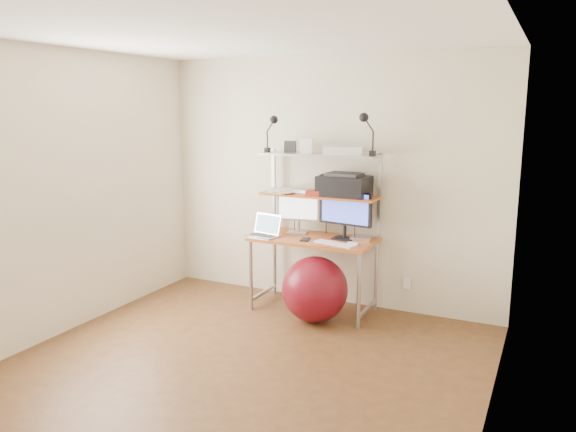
# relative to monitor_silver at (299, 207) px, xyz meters

# --- Properties ---
(room) EXTENTS (3.60, 3.60, 3.60)m
(room) POSITION_rel_monitor_silver_xyz_m (0.23, -1.59, 0.25)
(room) COLOR brown
(room) RESTS_ON ground
(computer_desk) EXTENTS (1.20, 0.60, 1.57)m
(computer_desk) POSITION_rel_monitor_silver_xyz_m (0.23, -0.09, -0.04)
(computer_desk) COLOR #C45126
(computer_desk) RESTS_ON ground
(desktop) EXTENTS (1.20, 0.60, 0.00)m
(desktop) POSITION_rel_monitor_silver_xyz_m (0.23, -0.15, -0.26)
(desktop) COLOR #C45126
(desktop) RESTS_ON computer_desk
(mid_shelf) EXTENTS (1.18, 0.34, 0.00)m
(mid_shelf) POSITION_rel_monitor_silver_xyz_m (0.23, -0.02, 0.15)
(mid_shelf) COLOR #C45126
(mid_shelf) RESTS_ON computer_desk
(top_shelf) EXTENTS (1.18, 0.34, 0.00)m
(top_shelf) POSITION_rel_monitor_silver_xyz_m (0.23, -0.02, 0.55)
(top_shelf) COLOR #A8A8AC
(top_shelf) RESTS_ON computer_desk
(floor) EXTENTS (3.60, 3.60, 0.00)m
(floor) POSITION_rel_monitor_silver_xyz_m (0.23, -1.59, -1.00)
(floor) COLOR brown
(floor) RESTS_ON ground
(wall_outlet) EXTENTS (0.08, 0.01, 0.12)m
(wall_outlet) POSITION_rel_monitor_silver_xyz_m (1.08, 0.20, -0.70)
(wall_outlet) COLOR white
(wall_outlet) RESTS_ON room
(monitor_silver) EXTENTS (0.44, 0.19, 0.49)m
(monitor_silver) POSITION_rel_monitor_silver_xyz_m (0.00, 0.00, 0.00)
(monitor_silver) COLOR #B5B4B9
(monitor_silver) RESTS_ON desktop
(monitor_black) EXTENTS (0.55, 0.18, 0.55)m
(monitor_black) POSITION_rel_monitor_silver_xyz_m (0.52, -0.06, 0.02)
(monitor_black) COLOR black
(monitor_black) RESTS_ON desktop
(laptop) EXTENTS (0.34, 0.30, 0.27)m
(laptop) POSITION_rel_monitor_silver_xyz_m (-0.24, -0.28, -0.21)
(laptop) COLOR silver
(laptop) RESTS_ON desktop
(keyboard) EXTENTS (0.42, 0.21, 0.01)m
(keyboard) POSITION_rel_monitor_silver_xyz_m (0.51, -0.30, -0.25)
(keyboard) COLOR white
(keyboard) RESTS_ON desktop
(mouse) EXTENTS (0.11, 0.07, 0.03)m
(mouse) POSITION_rel_monitor_silver_xyz_m (0.67, -0.27, -0.25)
(mouse) COLOR white
(mouse) RESTS_ON desktop
(mac_mini) EXTENTS (0.21, 0.21, 0.04)m
(mac_mini) POSITION_rel_monitor_silver_xyz_m (0.68, -0.02, -0.24)
(mac_mini) COLOR silver
(mac_mini) RESTS_ON desktop
(phone) EXTENTS (0.10, 0.15, 0.01)m
(phone) POSITION_rel_monitor_silver_xyz_m (0.19, -0.27, -0.25)
(phone) COLOR black
(phone) RESTS_ON desktop
(printer) EXTENTS (0.49, 0.35, 0.23)m
(printer) POSITION_rel_monitor_silver_xyz_m (0.49, -0.01, 0.26)
(printer) COLOR black
(printer) RESTS_ON mid_shelf
(nas_cube) EXTENTS (0.16, 0.16, 0.20)m
(nas_cube) POSITION_rel_monitor_silver_xyz_m (0.31, -0.01, 0.25)
(nas_cube) COLOR black
(nas_cube) RESTS_ON mid_shelf
(red_box) EXTENTS (0.20, 0.16, 0.05)m
(red_box) POSITION_rel_monitor_silver_xyz_m (0.23, -0.11, 0.18)
(red_box) COLOR #AE2E1B
(red_box) RESTS_ON mid_shelf
(scanner) EXTENTS (0.41, 0.33, 0.10)m
(scanner) POSITION_rel_monitor_silver_xyz_m (0.48, -0.04, 0.60)
(scanner) COLOR white
(scanner) RESTS_ON top_shelf
(box_white) EXTENTS (0.13, 0.12, 0.14)m
(box_white) POSITION_rel_monitor_silver_xyz_m (0.09, -0.01, 0.62)
(box_white) COLOR white
(box_white) RESTS_ON top_shelf
(box_grey) EXTENTS (0.14, 0.14, 0.11)m
(box_grey) POSITION_rel_monitor_silver_xyz_m (-0.10, 0.02, 0.61)
(box_grey) COLOR #303033
(box_grey) RESTS_ON top_shelf
(clip_lamp_left) EXTENTS (0.14, 0.08, 0.36)m
(clip_lamp_left) POSITION_rel_monitor_silver_xyz_m (-0.24, -0.09, 0.81)
(clip_lamp_left) COLOR black
(clip_lamp_left) RESTS_ON top_shelf
(clip_lamp_right) EXTENTS (0.16, 0.09, 0.39)m
(clip_lamp_right) POSITION_rel_monitor_silver_xyz_m (0.70, -0.06, 0.84)
(clip_lamp_right) COLOR black
(clip_lamp_right) RESTS_ON top_shelf
(exercise_ball) EXTENTS (0.62, 0.62, 0.62)m
(exercise_ball) POSITION_rel_monitor_silver_xyz_m (0.36, -0.41, -0.69)
(exercise_ball) COLOR maroon
(exercise_ball) RESTS_ON floor
(paper_stack) EXTENTS (0.40, 0.40, 0.02)m
(paper_stack) POSITION_rel_monitor_silver_xyz_m (-0.16, -0.02, 0.16)
(paper_stack) COLOR white
(paper_stack) RESTS_ON mid_shelf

